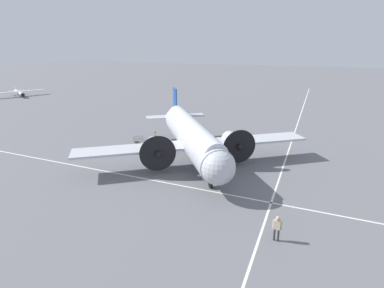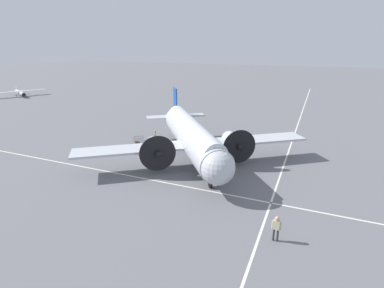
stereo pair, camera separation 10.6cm
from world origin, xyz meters
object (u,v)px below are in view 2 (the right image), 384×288
object	(u,v)px
airliner_main	(193,137)
light_aircraft_distant	(20,93)
crew_foreground	(276,226)
baggage_cart	(140,141)
passenger_boarding	(155,136)
suitcase_upright_spare	(165,143)
suitcase_near_door	(138,144)

from	to	relation	value
airliner_main	light_aircraft_distant	world-z (taller)	airliner_main
crew_foreground	baggage_cart	world-z (taller)	crew_foreground
airliner_main	baggage_cart	xyz separation A→B (m)	(-8.11, 3.24, -2.35)
crew_foreground	passenger_boarding	xyz separation A→B (m)	(-15.41, 12.84, 0.07)
crew_foreground	light_aircraft_distant	world-z (taller)	light_aircraft_distant
suitcase_upright_spare	light_aircraft_distant	size ratio (longest dim) A/B	0.06
light_aircraft_distant	airliner_main	bearing A→B (deg)	4.33
passenger_boarding	light_aircraft_distant	xyz separation A→B (m)	(-44.98, 18.31, -0.25)
suitcase_upright_spare	baggage_cart	distance (m)	3.13
suitcase_near_door	light_aircraft_distant	size ratio (longest dim) A/B	0.06
crew_foreground	baggage_cart	distance (m)	21.54
suitcase_upright_spare	light_aircraft_distant	bearing A→B (deg)	158.64
baggage_cart	light_aircraft_distant	world-z (taller)	light_aircraft_distant
suitcase_upright_spare	baggage_cart	world-z (taller)	suitcase_upright_spare
airliner_main	suitcase_upright_spare	world-z (taller)	airliner_main
passenger_boarding	light_aircraft_distant	bearing A→B (deg)	-138.82
airliner_main	light_aircraft_distant	bearing A→B (deg)	-149.92
airliner_main	baggage_cart	bearing A→B (deg)	-148.76
airliner_main	suitcase_upright_spare	distance (m)	6.58
passenger_boarding	baggage_cart	world-z (taller)	passenger_boarding
passenger_boarding	light_aircraft_distant	size ratio (longest dim) A/B	0.18
airliner_main	suitcase_near_door	world-z (taller)	airliner_main
crew_foreground	suitcase_near_door	distance (m)	20.62
passenger_boarding	suitcase_near_door	world-z (taller)	passenger_boarding
airliner_main	suitcase_near_door	xyz separation A→B (m)	(-7.77, 2.13, -2.34)
airliner_main	light_aircraft_distant	xyz separation A→B (m)	(-51.14, 21.65, -1.80)
passenger_boarding	light_aircraft_distant	world-z (taller)	light_aircraft_distant
baggage_cart	crew_foreground	bearing A→B (deg)	9.42
airliner_main	light_aircraft_distant	size ratio (longest dim) A/B	1.99
crew_foreground	baggage_cart	size ratio (longest dim) A/B	0.67
airliner_main	light_aircraft_distant	distance (m)	55.56
crew_foreground	baggage_cart	bearing A→B (deg)	146.06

